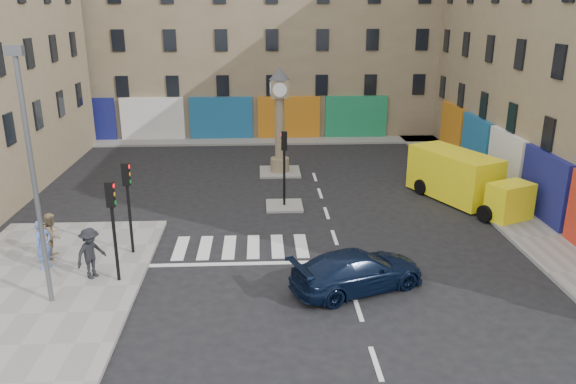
{
  "coord_description": "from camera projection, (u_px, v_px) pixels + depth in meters",
  "views": [
    {
      "loc": [
        -3.13,
        -18.23,
        9.53
      ],
      "look_at": [
        -2.0,
        4.34,
        2.0
      ],
      "focal_mm": 35.0,
      "sensor_mm": 36.0,
      "label": 1
    }
  ],
  "objects": [
    {
      "name": "traffic_light_left_far",
      "position": [
        128.0,
        194.0,
        21.68
      ],
      "size": [
        0.28,
        0.22,
        3.7
      ],
      "color": "black",
      "rests_on": "sidewalk_left"
    },
    {
      "name": "pedestrian_dark",
      "position": [
        91.0,
        253.0,
        20.08
      ],
      "size": [
        1.28,
        1.42,
        1.91
      ],
      "primitive_type": "imported",
      "rotation": [
        0.0,
        0.0,
        0.97
      ],
      "color": "black",
      "rests_on": "sidewalk_left"
    },
    {
      "name": "sidewalk_left",
      "position": [
        18.0,
        316.0,
        18.0
      ],
      "size": [
        7.0,
        16.0,
        0.15
      ],
      "primitive_type": "cube",
      "color": "gray",
      "rests_on": "ground"
    },
    {
      "name": "yellow_van",
      "position": [
        463.0,
        179.0,
        28.21
      ],
      "size": [
        4.6,
        7.01,
        2.47
      ],
      "rotation": [
        0.0,
        0.0,
        0.42
      ],
      "color": "yellow",
      "rests_on": "ground"
    },
    {
      "name": "sidewalk_far",
      "position": [
        249.0,
        141.0,
        41.26
      ],
      "size": [
        32.0,
        2.4,
        0.15
      ],
      "primitive_type": "cube",
      "color": "gray",
      "rests_on": "ground"
    },
    {
      "name": "navy_sedan",
      "position": [
        358.0,
        271.0,
        19.64
      ],
      "size": [
        5.26,
        3.66,
        1.41
      ],
      "primitive_type": "imported",
      "rotation": [
        0.0,
        0.0,
        1.95
      ],
      "color": "black",
      "rests_on": "ground"
    },
    {
      "name": "clock_pillar",
      "position": [
        280.0,
        114.0,
        32.48
      ],
      "size": [
        1.2,
        1.2,
        6.1
      ],
      "color": "#877659",
      "rests_on": "island_far"
    },
    {
      "name": "pedestrian_blue",
      "position": [
        43.0,
        244.0,
        20.86
      ],
      "size": [
        0.73,
        0.81,
        1.86
      ],
      "primitive_type": "imported",
      "rotation": [
        0.0,
        0.0,
        1.04
      ],
      "color": "#5270BB",
      "rests_on": "sidewalk_left"
    },
    {
      "name": "traffic_light_island",
      "position": [
        284.0,
        157.0,
        27.11
      ],
      "size": [
        0.28,
        0.22,
        3.7
      ],
      "color": "black",
      "rests_on": "island_near"
    },
    {
      "name": "sidewalk_right",
      "position": [
        480.0,
        190.0,
        30.31
      ],
      "size": [
        2.6,
        30.0,
        0.15
      ],
      "primitive_type": "cube",
      "color": "gray",
      "rests_on": "ground"
    },
    {
      "name": "ground",
      "position": [
        349.0,
        281.0,
        20.44
      ],
      "size": [
        120.0,
        120.0,
        0.0
      ],
      "primitive_type": "plane",
      "color": "black",
      "rests_on": "ground"
    },
    {
      "name": "island_near",
      "position": [
        284.0,
        206.0,
        27.91
      ],
      "size": [
        1.8,
        1.8,
        0.12
      ],
      "primitive_type": "cube",
      "color": "gray",
      "rests_on": "ground"
    },
    {
      "name": "pedestrian_tan",
      "position": [
        52.0,
        235.0,
        21.83
      ],
      "size": [
        0.69,
        0.88,
        1.8
      ],
      "primitive_type": "imported",
      "rotation": [
        0.0,
        0.0,
        1.58
      ],
      "color": "#9A815F",
      "rests_on": "sidewalk_left"
    },
    {
      "name": "building_far",
      "position": [
        248.0,
        19.0,
        44.09
      ],
      "size": [
        32.0,
        10.0,
        17.0
      ],
      "primitive_type": "cube",
      "color": "#88775A",
      "rests_on": "ground"
    },
    {
      "name": "island_far",
      "position": [
        280.0,
        172.0,
        33.59
      ],
      "size": [
        2.4,
        2.4,
        0.12
      ],
      "primitive_type": "cube",
      "color": "gray",
      "rests_on": "ground"
    },
    {
      "name": "traffic_light_left_near",
      "position": [
        112.0,
        216.0,
        19.41
      ],
      "size": [
        0.28,
        0.22,
        3.7
      ],
      "color": "black",
      "rests_on": "sidewalk_left"
    },
    {
      "name": "lamp_post",
      "position": [
        32.0,
        167.0,
        17.3
      ],
      "size": [
        0.5,
        0.25,
        8.3
      ],
      "color": "#595B60",
      "rests_on": "sidewalk_left"
    }
  ]
}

